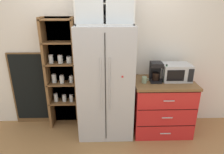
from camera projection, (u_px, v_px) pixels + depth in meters
ground_plane at (106, 131)px, 3.32m from camera, size 10.71×10.71×0.00m
wall_back_cream at (105, 51)px, 3.26m from camera, size 5.01×0.10×2.55m
refrigerator at (106, 82)px, 3.05m from camera, size 0.84×0.66×1.74m
pantry_shelf_column at (62, 73)px, 3.25m from camera, size 0.55×0.30×1.84m
counter_cabinet at (162, 106)px, 3.23m from camera, size 0.94×0.66×0.88m
microwave at (176, 72)px, 3.08m from camera, size 0.44×0.33×0.26m
coffee_maker at (156, 72)px, 3.02m from camera, size 0.17×0.20×0.31m
mug_sage at (144, 80)px, 2.99m from camera, size 0.11×0.08×0.10m
mug_charcoal at (165, 79)px, 3.02m from camera, size 0.11×0.08×0.09m
bottle_cobalt at (164, 74)px, 3.07m from camera, size 0.06×0.06×0.25m
bottle_green at (166, 75)px, 2.97m from camera, size 0.06×0.06×0.29m
upper_cabinet at (105, 4)px, 2.70m from camera, size 0.80×0.32×0.55m
chalkboard_menu at (30, 89)px, 3.37m from camera, size 0.60×0.04×1.28m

